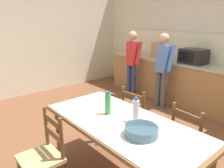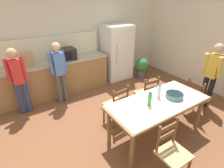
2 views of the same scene
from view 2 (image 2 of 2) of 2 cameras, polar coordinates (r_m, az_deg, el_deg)
ground_plane at (r=3.73m, az=1.87°, el=-14.95°), size 8.32×8.32×0.00m
wall_back at (r=5.28m, az=-14.88°, el=14.81°), size 6.52×0.12×2.90m
wall_right at (r=5.45m, az=32.50°, el=11.93°), size 0.12×5.20×2.90m
kitchen_counter at (r=5.01m, az=-19.84°, el=1.53°), size 3.29×0.66×0.94m
counter_splashback at (r=5.05m, az=-22.08°, el=10.67°), size 3.25×0.03×0.60m
refrigerator at (r=5.64m, az=1.65°, el=10.15°), size 0.86×0.73×1.71m
microwave at (r=4.89m, az=-14.93°, el=9.43°), size 0.50×0.39×0.30m
paper_bag at (r=4.70m, az=-25.75°, el=7.30°), size 0.24×0.16×0.36m
dining_table at (r=3.32m, az=14.82°, el=-6.68°), size 1.92×0.88×0.78m
bottle_near_centre at (r=3.06m, az=12.19°, el=-4.85°), size 0.07×0.07×0.27m
bottle_off_centre at (r=3.34m, az=15.04°, el=-2.31°), size 0.07×0.07×0.27m
serving_bowl at (r=3.45m, az=19.70°, el=-3.45°), size 0.32×0.32×0.09m
chair_side_far_right at (r=4.14m, az=11.27°, el=-3.21°), size 0.45×0.43×0.91m
chair_head_end at (r=4.35m, az=25.83°, el=-4.03°), size 0.40×0.42×0.91m
chair_side_near_left at (r=2.88m, az=18.94°, el=-20.27°), size 0.42×0.40×0.91m
chair_side_far_left at (r=3.67m, az=1.44°, el=-6.92°), size 0.46×0.44×0.91m
person_at_sink at (r=4.30m, az=-28.26°, el=1.51°), size 0.39×0.27×1.55m
person_at_counter at (r=4.40m, az=-16.82°, el=4.25°), size 0.39×0.27×1.55m
person_by_table at (r=4.66m, az=29.76°, el=3.14°), size 0.28×0.40×1.57m
potted_plant at (r=5.89m, az=9.70°, el=5.69°), size 0.44×0.44×0.67m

